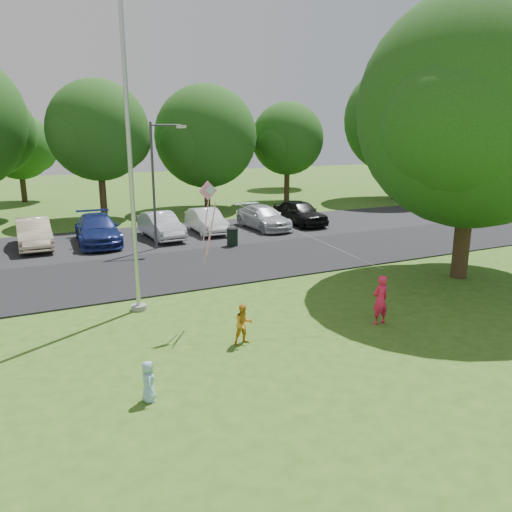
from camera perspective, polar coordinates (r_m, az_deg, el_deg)
name	(u,v)px	position (r m, az deg, el deg)	size (l,w,h in m)	color
ground	(315,349)	(13.50, 6.74, -10.46)	(120.00, 120.00, 0.00)	#325C18
park_road	(200,267)	(21.17, -6.44, -1.21)	(60.00, 6.00, 0.06)	black
parking_strip	(159,238)	(27.22, -11.05, 2.06)	(42.00, 7.00, 0.06)	black
flagpole	(131,179)	(15.69, -14.08, 8.48)	(0.50, 0.50, 10.00)	#B7BABF
street_lamp	(158,174)	(24.12, -11.13, 9.13)	(1.67, 0.49, 6.00)	#3F3F44
trash_can	(232,238)	(24.69, -2.71, 2.11)	(0.58, 0.58, 0.92)	black
big_tree	(475,116)	(20.34, 23.71, 14.44)	(9.25, 8.58, 10.61)	#332316
tree_row	(143,129)	(35.50, -12.75, 13.97)	(64.35, 11.94, 10.88)	#332316
horizon_trees	(146,146)	(45.48, -12.46, 12.16)	(77.46, 7.20, 7.02)	#332316
parked_cars	(149,226)	(26.92, -12.13, 3.43)	(20.01, 5.12, 1.47)	navy
woman	(380,300)	(15.21, 14.02, -4.88)	(0.55, 0.36, 1.50)	#EA1F4A
child_yellow	(244,324)	(13.49, -1.41, -7.79)	(0.54, 0.42, 1.12)	orange
child_blue	(148,381)	(11.09, -12.21, -13.84)	(0.44, 0.29, 0.91)	#8BB8D5
kite	(213,208)	(14.27, -4.98, 5.48)	(4.75, 2.55, 2.53)	pink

